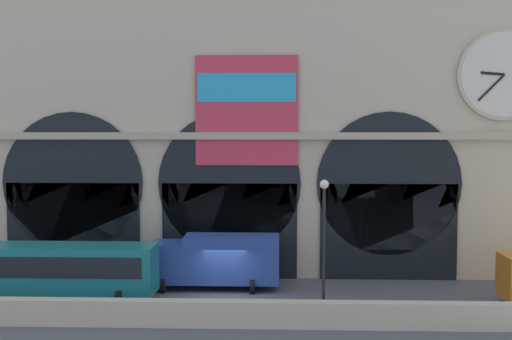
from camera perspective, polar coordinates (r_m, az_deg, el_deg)
The scene contains 6 objects.
ground_plane at distance 34.96m, azimuth -3.06°, elevation -11.69°, with size 200.00×200.00×0.00m, color #54565B.
quay_parapet_wall at distance 30.25m, azimuth -3.89°, elevation -12.92°, with size 90.00×0.70×1.25m, color beige.
station_building at distance 41.13m, azimuth -2.14°, elevation 5.19°, with size 41.28×5.28×21.28m.
bus_midwest at distance 35.68m, azimuth -17.99°, elevation -8.60°, with size 11.00×3.25×3.10m.
box_truck_center at distance 36.89m, azimuth -3.62°, elevation -8.16°, with size 7.50×2.91×3.12m.
street_lamp_quayside at distance 30.10m, azimuth 6.21°, elevation -5.61°, with size 0.44×0.44×6.90m.
Camera 1 is at (3.04, -33.58, 9.26)m, focal length 43.91 mm.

